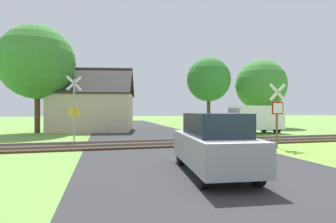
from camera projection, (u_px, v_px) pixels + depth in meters
The scene contains 11 objects.
ground_plane at pixel (231, 182), 6.80m from camera, with size 160.00×160.00×0.00m, color #6B9942.
road_asphalt at pixel (202, 166), 8.74m from camera, with size 8.18×80.00×0.01m, color #2D2D30.
rail_track at pixel (164, 144), 14.23m from camera, with size 60.00×2.60×0.22m.
stop_sign_near at pixel (277, 111), 12.85m from camera, with size 0.88×0.16×3.19m.
crossing_sign_far at pixel (74, 106), 15.08m from camera, with size 0.88×0.16×3.87m.
house at pixel (94, 110), 24.07m from camera, with size 8.06×7.22×5.81m.
tree_far at pixel (261, 85), 28.96m from camera, with size 5.51×5.51×7.43m.
tree_left at pixel (37, 63), 21.44m from camera, with size 6.03×6.03×8.82m.
tree_right at pixel (209, 80), 27.93m from camera, with size 4.67×4.67×7.49m.
mail_truck at pixel (254, 118), 21.21m from camera, with size 5.06×2.32×2.24m.
parked_car at pixel (213, 144), 7.63m from camera, with size 2.03×4.14×1.78m.
Camera 1 is at (-3.26, -6.19, 1.86)m, focal length 28.00 mm.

